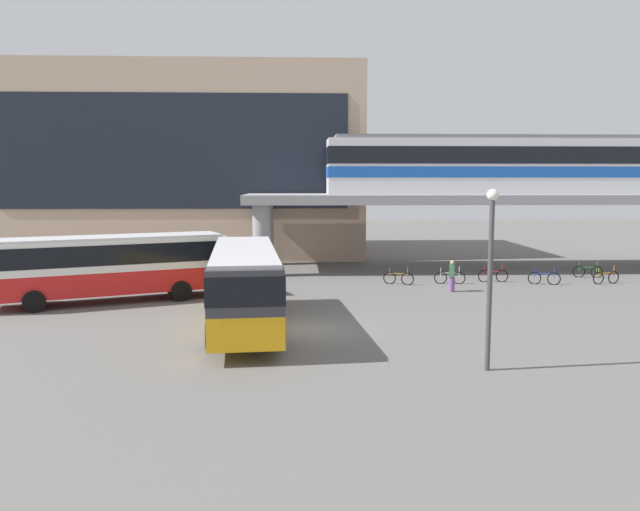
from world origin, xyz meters
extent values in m
plane|color=#605E5B|center=(0.00, 10.00, 0.00)|extent=(120.00, 120.00, 0.00)
cube|color=tan|center=(-9.07, 28.23, 7.25)|extent=(27.46, 14.88, 14.50)
cube|color=black|center=(-9.07, 20.74, 7.98)|extent=(24.72, 0.10, 8.12)
cube|color=gray|center=(12.08, 16.98, 4.71)|extent=(31.69, 7.05, 0.60)
cylinder|color=gray|center=(-2.57, 14.25, 2.21)|extent=(1.10, 1.10, 4.41)
cylinder|color=gray|center=(-2.57, 19.71, 2.21)|extent=(1.10, 1.10, 4.41)
cube|color=silver|center=(13.87, 16.98, 6.81)|extent=(24.43, 2.90, 3.60)
cube|color=#194CA5|center=(13.87, 16.98, 6.45)|extent=(24.49, 2.96, 0.70)
cube|color=black|center=(13.87, 16.98, 7.53)|extent=(24.49, 2.96, 1.10)
cube|color=slate|center=(13.87, 16.98, 8.73)|extent=(23.46, 2.61, 0.24)
cube|color=orange|center=(-2.52, 0.42, 1.05)|extent=(3.44, 11.17, 1.10)
cube|color=#333338|center=(-2.52, 0.42, 2.35)|extent=(3.44, 11.17, 1.50)
cube|color=black|center=(-2.52, 0.42, 2.43)|extent=(3.48, 11.22, 0.96)
cube|color=silver|center=(-2.52, 0.42, 3.16)|extent=(3.26, 10.62, 0.12)
cylinder|color=black|center=(-4.07, 3.82, 0.50)|extent=(0.36, 1.02, 1.00)
cylinder|color=black|center=(-1.57, 4.03, 0.50)|extent=(0.36, 1.02, 1.00)
cylinder|color=black|center=(-3.50, -2.76, 0.50)|extent=(0.36, 1.02, 1.00)
cylinder|color=black|center=(-1.01, -2.55, 0.50)|extent=(0.36, 1.02, 1.00)
cube|color=red|center=(-9.42, 6.19, 1.05)|extent=(11.13, 6.47, 1.10)
cube|color=white|center=(-9.42, 6.19, 2.35)|extent=(11.13, 6.47, 1.50)
cube|color=black|center=(-9.42, 6.19, 2.43)|extent=(11.18, 6.53, 0.96)
cube|color=silver|center=(-9.42, 6.19, 3.16)|extent=(10.57, 6.15, 0.12)
cylinder|color=black|center=(-12.21, 3.70, 0.50)|extent=(1.03, 0.64, 1.00)
cylinder|color=black|center=(-13.15, 6.01, 0.50)|extent=(1.03, 0.64, 1.00)
cylinder|color=black|center=(-6.10, 6.19, 0.50)|extent=(1.03, 0.64, 1.00)
cylinder|color=black|center=(-7.04, 8.51, 0.50)|extent=(1.03, 0.64, 1.00)
torus|color=black|center=(17.95, 12.78, 0.34)|extent=(0.74, 0.19, 0.74)
torus|color=black|center=(16.92, 12.96, 0.34)|extent=(0.74, 0.19, 0.74)
cylinder|color=#1E7F33|center=(17.44, 12.87, 0.62)|extent=(1.04, 0.23, 0.05)
cylinder|color=#1E7F33|center=(16.92, 12.96, 0.64)|extent=(0.04, 0.04, 0.55)
cylinder|color=#1E7F33|center=(17.95, 12.78, 0.69)|extent=(0.04, 0.04, 0.65)
torus|color=black|center=(5.88, 10.49, 0.34)|extent=(0.70, 0.35, 0.74)
torus|color=black|center=(4.91, 10.91, 0.34)|extent=(0.70, 0.35, 0.74)
cylinder|color=#996626|center=(5.40, 10.70, 0.62)|extent=(0.98, 0.46, 0.05)
cylinder|color=#996626|center=(4.91, 10.91, 0.64)|extent=(0.04, 0.04, 0.55)
cylinder|color=#996626|center=(5.88, 10.49, 0.69)|extent=(0.04, 0.04, 0.65)
torus|color=black|center=(8.91, 10.76, 0.34)|extent=(0.74, 0.14, 0.74)
torus|color=black|center=(7.86, 10.88, 0.34)|extent=(0.74, 0.14, 0.74)
cylinder|color=silver|center=(8.38, 10.82, 0.62)|extent=(1.05, 0.17, 0.05)
cylinder|color=silver|center=(7.86, 10.88, 0.64)|extent=(0.04, 0.04, 0.55)
cylinder|color=silver|center=(8.91, 10.76, 0.69)|extent=(0.04, 0.04, 0.65)
torus|color=black|center=(11.61, 11.38, 0.34)|extent=(0.74, 0.06, 0.74)
torus|color=black|center=(10.56, 11.38, 0.34)|extent=(0.74, 0.06, 0.74)
cylinder|color=#B21E1E|center=(11.09, 11.38, 0.62)|extent=(1.05, 0.06, 0.05)
cylinder|color=#B21E1E|center=(10.56, 11.38, 0.64)|extent=(0.04, 0.04, 0.55)
cylinder|color=#B21E1E|center=(11.61, 11.38, 0.69)|extent=(0.04, 0.04, 0.65)
torus|color=black|center=(14.23, 10.24, 0.34)|extent=(0.72, 0.28, 0.74)
torus|color=black|center=(13.23, 10.56, 0.34)|extent=(0.72, 0.28, 0.74)
cylinder|color=#1E3FA5|center=(13.73, 10.40, 0.62)|extent=(1.02, 0.36, 0.05)
cylinder|color=#1E3FA5|center=(13.23, 10.56, 0.64)|extent=(0.04, 0.04, 0.55)
cylinder|color=#1E3FA5|center=(14.23, 10.24, 0.69)|extent=(0.04, 0.04, 0.65)
torus|color=black|center=(17.89, 10.63, 0.34)|extent=(0.73, 0.24, 0.74)
torus|color=black|center=(16.87, 10.38, 0.34)|extent=(0.73, 0.24, 0.74)
cylinder|color=orange|center=(17.38, 10.51, 0.62)|extent=(1.03, 0.30, 0.05)
cylinder|color=orange|center=(16.87, 10.38, 0.64)|extent=(0.04, 0.04, 0.55)
cylinder|color=orange|center=(17.89, 10.63, 0.69)|extent=(0.04, 0.04, 0.65)
cylinder|color=#724C8C|center=(7.85, 8.27, 0.41)|extent=(0.32, 0.32, 0.81)
cube|color=#33663F|center=(7.85, 8.27, 1.13)|extent=(0.38, 0.46, 0.64)
sphere|color=tan|center=(7.85, 8.27, 1.57)|extent=(0.22, 0.22, 0.22)
cylinder|color=#3F3F44|center=(5.49, -5.61, 2.65)|extent=(0.16, 0.16, 5.30)
sphere|color=silver|center=(5.49, -5.61, 5.45)|extent=(0.36, 0.36, 0.36)
camera|label=1|loc=(-0.47, -24.32, 5.86)|focal=35.07mm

